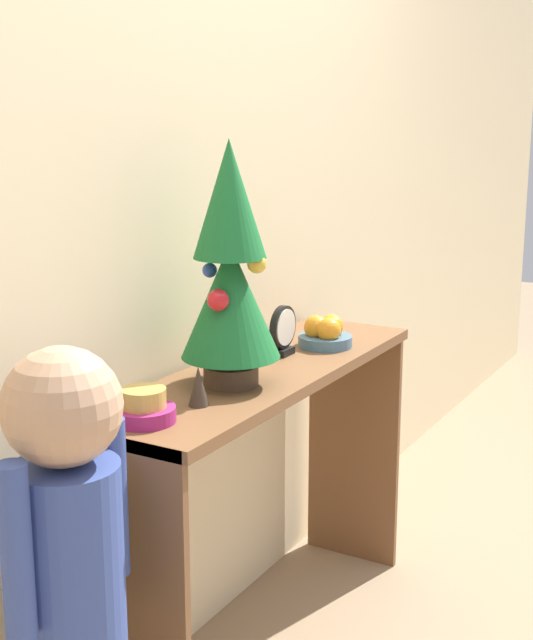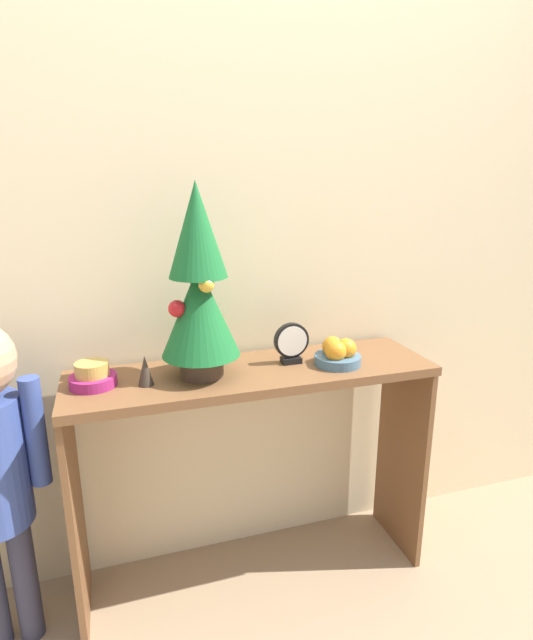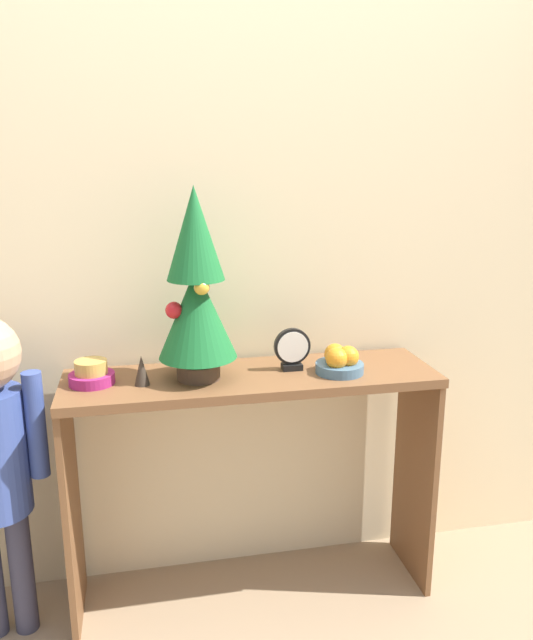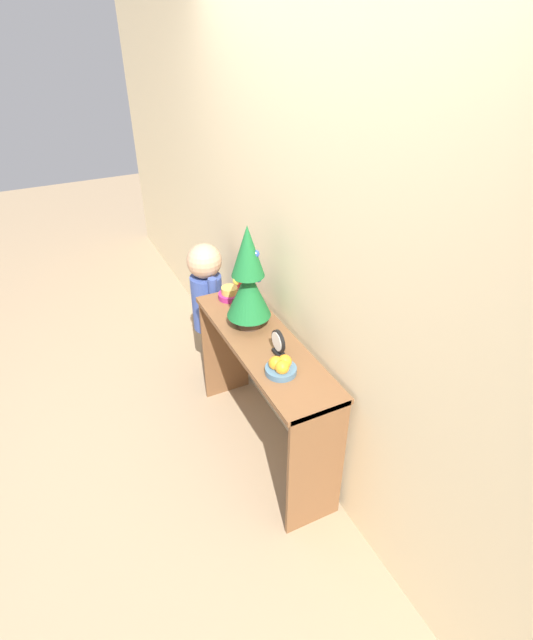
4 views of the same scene
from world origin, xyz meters
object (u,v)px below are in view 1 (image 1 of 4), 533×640
Objects in this scene: child_figure at (69,535)px; desk_clock at (283,331)px; fruit_bowl at (325,333)px; singing_bowl at (144,408)px; figurine at (198,386)px; mini_tree at (230,270)px.

desk_clock is at bearing 3.17° from child_figure.
fruit_bowl is 0.15× the size of child_figure.
desk_clock is (0.63, 0.01, 0.04)m from singing_bowl.
child_figure is (-0.93, -0.05, -0.19)m from desk_clock.
desk_clock is 1.50× the size of figurine.
desk_clock is 0.95m from child_figure.
figurine is at bearing 0.84° from child_figure.
child_figure is at bearing -171.15° from singing_bowl.
figurine is at bearing -172.82° from mini_tree.
fruit_bowl is 1.12× the size of singing_bowl.
fruit_bowl is 1.12× the size of desk_clock.
fruit_bowl is at bearing -22.27° from desk_clock.
mini_tree is at bearing -3.16° from singing_bowl.
desk_clock reaches higher than singing_bowl.
singing_bowl is 1.49× the size of figurine.
child_figure is at bearing -177.38° from mini_tree.
mini_tree reaches higher than child_figure.
singing_bowl is at bearing 8.85° from child_figure.
figurine is (-0.63, 0.01, 0.01)m from fruit_bowl.
singing_bowl is 0.63m from desk_clock.
child_figure reaches higher than fruit_bowl.
fruit_bowl reaches higher than singing_bowl.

